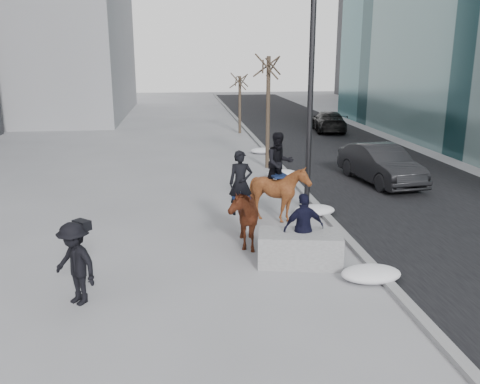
{
  "coord_description": "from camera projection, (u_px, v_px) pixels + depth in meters",
  "views": [
    {
      "loc": [
        -1.52,
        -11.63,
        4.99
      ],
      "look_at": [
        0.0,
        1.2,
        1.5
      ],
      "focal_mm": 38.0,
      "sensor_mm": 36.0,
      "label": 1
    }
  ],
  "objects": [
    {
      "name": "car_far",
      "position": [
        328.0,
        121.0,
        34.11
      ],
      "size": [
        2.44,
        4.89,
        1.37
      ],
      "primitive_type": "imported",
      "rotation": [
        0.0,
        0.0,
        3.03
      ],
      "color": "black",
      "rests_on": "ground"
    },
    {
      "name": "feeder",
      "position": [
        304.0,
        228.0,
        12.48
      ],
      "size": [
        1.07,
        0.91,
        1.75
      ],
      "color": "black",
      "rests_on": "ground"
    },
    {
      "name": "tree_near",
      "position": [
        268.0,
        107.0,
        22.56
      ],
      "size": [
        1.2,
        1.2,
        5.5
      ],
      "primitive_type": null,
      "color": "#33241E",
      "rests_on": "ground"
    },
    {
      "name": "curb",
      "position": [
        284.0,
        170.0,
        22.53
      ],
      "size": [
        0.25,
        90.0,
        0.12
      ],
      "primitive_type": "cube",
      "color": "gray",
      "rests_on": "ground"
    },
    {
      "name": "mounted_left",
      "position": [
        241.0,
        210.0,
        13.64
      ],
      "size": [
        0.9,
        1.98,
        2.56
      ],
      "color": "#46180E",
      "rests_on": "ground"
    },
    {
      "name": "camera_crew",
      "position": [
        75.0,
        263.0,
        10.35
      ],
      "size": [
        1.28,
        1.24,
        1.75
      ],
      "color": "black",
      "rests_on": "ground"
    },
    {
      "name": "mounted_right",
      "position": [
        279.0,
        186.0,
        15.53
      ],
      "size": [
        1.74,
        1.88,
        2.75
      ],
      "color": "#4A1E0E",
      "rests_on": "ground"
    },
    {
      "name": "tree_far",
      "position": [
        240.0,
        102.0,
        33.03
      ],
      "size": [
        1.2,
        1.2,
        4.1
      ],
      "primitive_type": null,
      "color": "#34291E",
      "rests_on": "ground"
    },
    {
      "name": "lamppost",
      "position": [
        312.0,
        55.0,
        15.68
      ],
      "size": [
        0.25,
        0.8,
        9.09
      ],
      "color": "black",
      "rests_on": "ground"
    },
    {
      "name": "road",
      "position": [
        370.0,
        169.0,
        23.0
      ],
      "size": [
        8.0,
        90.0,
        0.01
      ],
      "primitive_type": "cube",
      "color": "black",
      "rests_on": "ground"
    },
    {
      "name": "planter",
      "position": [
        300.0,
        248.0,
        12.45
      ],
      "size": [
        2.17,
        1.35,
        0.81
      ],
      "primitive_type": "cube",
      "rotation": [
        0.0,
        0.0,
        -0.18
      ],
      "color": "#969799",
      "rests_on": "ground"
    },
    {
      "name": "ground",
      "position": [
        246.0,
        263.0,
        12.62
      ],
      "size": [
        120.0,
        120.0,
        0.0
      ],
      "primitive_type": "plane",
      "color": "gray",
      "rests_on": "ground"
    },
    {
      "name": "car_near",
      "position": [
        381.0,
        164.0,
        20.32
      ],
      "size": [
        2.25,
        4.81,
        1.53
      ],
      "primitive_type": "imported",
      "rotation": [
        0.0,
        0.0,
        0.14
      ],
      "color": "black",
      "rests_on": "ground"
    },
    {
      "name": "snow_piles",
      "position": [
        301.0,
        195.0,
        18.14
      ],
      "size": [
        1.39,
        16.45,
        0.35
      ],
      "color": "silver",
      "rests_on": "ground"
    }
  ]
}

